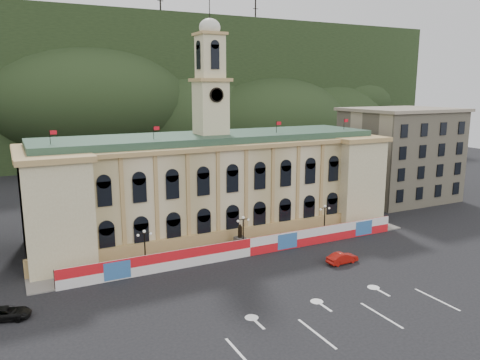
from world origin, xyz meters
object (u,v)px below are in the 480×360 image
red_sedan (342,258)px  statue (240,241)px  black_suv (7,313)px  lamp_center (243,231)px

red_sedan → statue: bearing=38.5°
statue → black_suv: size_ratio=0.74×
lamp_center → red_sedan: size_ratio=1.16×
statue → lamp_center: (0.00, -1.00, 1.89)m
red_sedan → black_suv: 39.70m
statue → lamp_center: bearing=-90.0°
lamp_center → red_sedan: bearing=-45.8°
lamp_center → red_sedan: 13.95m
statue → lamp_center: size_ratio=0.72×
black_suv → statue: bearing=-58.5°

